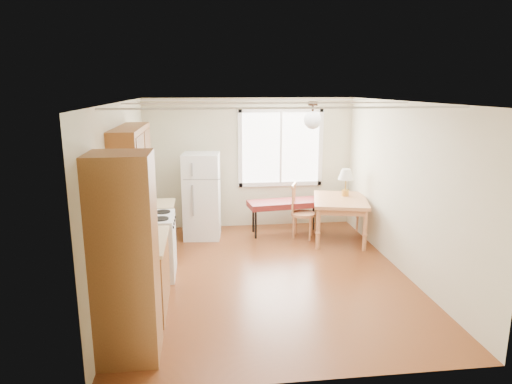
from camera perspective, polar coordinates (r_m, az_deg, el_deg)
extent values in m
cube|color=#562711|center=(6.81, 1.54, -10.32)|extent=(4.60, 5.60, 0.12)
cube|color=white|center=(6.26, 1.68, 11.20)|extent=(4.60, 5.60, 0.12)
cube|color=beige|center=(8.85, -0.78, 3.60)|extent=(4.60, 0.10, 2.50)
cube|color=beige|center=(4.07, 6.86, -7.93)|extent=(4.60, 0.10, 2.50)
cube|color=beige|center=(6.44, -16.27, -0.51)|extent=(0.10, 5.60, 2.50)
cube|color=beige|center=(7.00, 18.03, 0.42)|extent=(0.10, 5.60, 2.50)
cube|color=brown|center=(4.70, -16.02, -8.03)|extent=(0.60, 0.60, 2.10)
cube|color=brown|center=(5.85, -14.13, -10.22)|extent=(0.60, 1.10, 0.86)
cube|color=tan|center=(5.69, -14.28, -6.05)|extent=(0.62, 1.14, 0.04)
cube|color=white|center=(6.81, -12.87, -6.60)|extent=(0.65, 0.76, 0.90)
cube|color=brown|center=(7.53, -12.49, -4.84)|extent=(0.60, 0.60, 0.86)
cube|color=brown|center=(6.16, -15.33, 4.64)|extent=(0.33, 1.60, 0.70)
cube|color=white|center=(8.88, 3.09, 5.57)|extent=(1.50, 0.02, 1.35)
cylinder|color=#302015|center=(6.79, 7.13, 10.91)|extent=(0.14, 0.14, 0.06)
cylinder|color=#302015|center=(6.79, 7.10, 10.07)|extent=(0.03, 0.03, 0.16)
sphere|color=white|center=(6.80, 7.07, 8.89)|extent=(0.26, 0.26, 0.26)
cube|color=white|center=(8.31, -6.78, -0.47)|extent=(0.70, 0.70, 1.55)
cube|color=gray|center=(7.92, -6.84, 1.56)|extent=(0.64, 0.02, 0.02)
cube|color=gray|center=(7.95, -7.95, 0.03)|extent=(0.03, 0.03, 0.93)
cube|color=#5A1615|center=(8.46, 3.73, -1.46)|extent=(1.44, 0.69, 0.11)
cylinder|color=black|center=(8.28, -0.04, -4.06)|extent=(0.04, 0.04, 0.53)
cylinder|color=black|center=(8.49, 7.81, -3.75)|extent=(0.04, 0.04, 0.53)
cylinder|color=black|center=(8.65, -0.35, -3.31)|extent=(0.04, 0.04, 0.53)
cylinder|color=black|center=(8.85, 7.18, -3.03)|extent=(0.04, 0.04, 0.53)
cube|color=#AE6E43|center=(8.23, 10.49, -1.02)|extent=(1.18, 1.40, 0.06)
cube|color=#AE6E43|center=(8.25, 10.47, -1.55)|extent=(1.06, 1.28, 0.10)
cylinder|color=#AE6E43|center=(7.79, 7.77, -4.63)|extent=(0.07, 0.07, 0.70)
cylinder|color=#AE6E43|center=(7.85, 13.47, -4.74)|extent=(0.07, 0.07, 0.70)
cylinder|color=#AE6E43|center=(8.83, 7.65, -2.51)|extent=(0.07, 0.07, 0.70)
cylinder|color=#AE6E43|center=(8.88, 12.67, -2.63)|extent=(0.07, 0.07, 0.70)
cylinder|color=#AE6E43|center=(8.32, 5.90, -2.76)|extent=(0.44, 0.44, 0.05)
cylinder|color=#AE6E43|center=(8.26, 4.71, -4.46)|extent=(0.04, 0.04, 0.45)
cylinder|color=#AE6E43|center=(8.23, 6.76, -4.58)|extent=(0.04, 0.04, 0.45)
cylinder|color=#AE6E43|center=(8.55, 5.01, -3.87)|extent=(0.04, 0.04, 0.45)
cylinder|color=#AE6E43|center=(8.51, 6.99, -3.99)|extent=(0.04, 0.04, 0.45)
cylinder|color=#BA933B|center=(8.43, 11.09, -0.09)|extent=(0.13, 0.13, 0.11)
cylinder|color=#BA933B|center=(8.40, 11.14, 0.92)|extent=(0.02, 0.02, 0.19)
cone|color=silver|center=(8.36, 11.19, 2.20)|extent=(0.29, 0.29, 0.19)
cube|color=black|center=(5.58, -14.75, -5.80)|extent=(0.23, 0.26, 0.08)
cube|color=black|center=(5.43, -14.99, -4.26)|extent=(0.19, 0.10, 0.29)
cylinder|color=black|center=(5.59, -14.74, -4.63)|extent=(0.14, 0.14, 0.12)
cylinder|color=red|center=(5.64, -15.42, -5.11)|extent=(0.13, 0.13, 0.18)
sphere|color=red|center=(5.60, -15.49, -3.94)|extent=(0.06, 0.06, 0.06)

